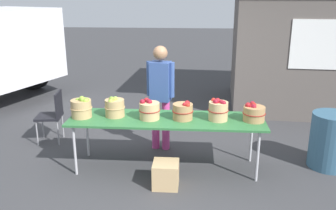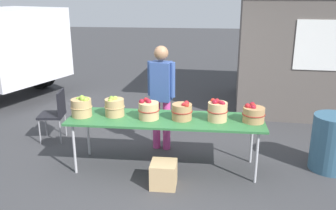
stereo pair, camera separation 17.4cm
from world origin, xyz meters
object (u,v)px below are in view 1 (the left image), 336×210
object	(u,v)px
apple_basket_red_0	(149,110)
apple_basket_red_1	(183,111)
apple_basket_red_2	(218,110)
folding_chair	(53,113)
apple_basket_red_3	(254,113)
produce_crate	(166,174)
apple_basket_green_1	(115,107)
vendor_adult	(161,90)
market_table	(166,121)
trash_barrel	(331,141)
apple_basket_green_0	(82,108)

from	to	relation	value
apple_basket_red_0	apple_basket_red_1	distance (m)	0.46
apple_basket_red_1	apple_basket_red_2	bearing A→B (deg)	0.30
apple_basket_red_1	folding_chair	xyz separation A→B (m)	(-2.18, 0.84, -0.36)
apple_basket_red_3	produce_crate	xyz separation A→B (m)	(-1.15, -0.52, -0.70)
apple_basket_red_1	apple_basket_red_2	size ratio (longest dim) A/B	0.95
apple_basket_green_1	apple_basket_red_2	distance (m)	1.44
apple_basket_red_2	apple_basket_red_1	bearing A→B (deg)	-179.70
apple_basket_red_2	apple_basket_red_3	distance (m)	0.48
apple_basket_red_0	vendor_adult	bearing A→B (deg)	82.62
market_table	trash_barrel	size ratio (longest dim) A/B	3.38
apple_basket_red_0	apple_basket_red_3	xyz separation A→B (m)	(1.42, 0.03, -0.01)
apple_basket_red_1	produce_crate	xyz separation A→B (m)	(-0.20, -0.51, -0.70)
apple_basket_green_0	apple_basket_red_1	distance (m)	1.41
apple_basket_red_1	vendor_adult	bearing A→B (deg)	118.77
trash_barrel	apple_basket_green_0	bearing A→B (deg)	-175.98
apple_basket_green_1	vendor_adult	distance (m)	0.86
apple_basket_red_1	trash_barrel	bearing A→B (deg)	6.24
apple_basket_red_1	apple_basket_red_3	xyz separation A→B (m)	(0.96, 0.01, -0.00)
apple_basket_red_3	apple_basket_red_2	bearing A→B (deg)	-178.63
market_table	apple_basket_red_3	size ratio (longest dim) A/B	8.69
market_table	apple_basket_red_0	size ratio (longest dim) A/B	9.12
apple_basket_green_0	apple_basket_green_1	distance (m)	0.46
apple_basket_green_1	folding_chair	world-z (taller)	apple_basket_green_1
apple_basket_green_0	apple_basket_red_3	world-z (taller)	apple_basket_green_0
apple_basket_red_2	apple_basket_red_3	xyz separation A→B (m)	(0.48, 0.01, -0.03)
apple_basket_red_0	apple_basket_red_1	world-z (taller)	apple_basket_red_0
market_table	apple_basket_red_3	bearing A→B (deg)	-0.06
apple_basket_green_0	apple_basket_red_3	xyz separation A→B (m)	(2.37, 0.03, -0.02)
apple_basket_red_3	trash_barrel	world-z (taller)	apple_basket_red_3
apple_basket_red_3	trash_barrel	bearing A→B (deg)	10.68
vendor_adult	folding_chair	bearing A→B (deg)	4.84
vendor_adult	produce_crate	xyz separation A→B (m)	(0.18, -1.18, -0.81)
apple_basket_red_0	vendor_adult	distance (m)	0.70
market_table	apple_basket_green_1	size ratio (longest dim) A/B	9.38
vendor_adult	trash_barrel	size ratio (longest dim) A/B	2.07
vendor_adult	produce_crate	world-z (taller)	vendor_adult
market_table	apple_basket_green_1	bearing A→B (deg)	177.06
vendor_adult	trash_barrel	xyz separation A→B (m)	(2.47, -0.45, -0.58)
apple_basket_red_0	apple_basket_red_3	world-z (taller)	apple_basket_red_0
apple_basket_green_1	produce_crate	xyz separation A→B (m)	(0.76, -0.56, -0.72)
vendor_adult	apple_basket_red_3	bearing A→B (deg)	163.36
apple_basket_green_0	produce_crate	xyz separation A→B (m)	(1.21, -0.49, -0.72)
folding_chair	vendor_adult	bearing A→B (deg)	77.85
vendor_adult	trash_barrel	bearing A→B (deg)	179.63
apple_basket_green_0	apple_basket_green_1	xyz separation A→B (m)	(0.45, 0.07, -0.00)
vendor_adult	apple_basket_red_1	bearing A→B (deg)	128.62
apple_basket_red_1	produce_crate	bearing A→B (deg)	-111.05
trash_barrel	produce_crate	world-z (taller)	trash_barrel
apple_basket_red_0	produce_crate	world-z (taller)	apple_basket_red_0
apple_basket_green_0	apple_basket_red_3	distance (m)	2.37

